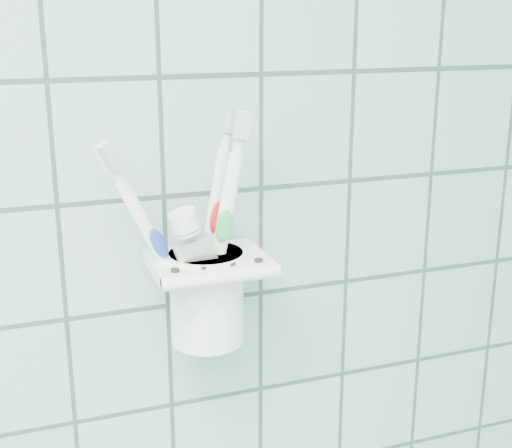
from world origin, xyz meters
TOP-DOWN VIEW (x-y plane):
  - holder_bracket at (0.64, 1.15)m, footprint 0.11×0.10m
  - cup at (0.64, 1.16)m, footprint 0.08×0.08m
  - toothbrush_pink at (0.64, 1.15)m, footprint 0.09×0.02m
  - toothbrush_blue at (0.63, 1.16)m, footprint 0.06×0.05m
  - toothbrush_orange at (0.63, 1.14)m, footprint 0.06×0.03m
  - toothpaste_tube at (0.65, 1.14)m, footprint 0.06×0.03m

SIDE VIEW (x-z plane):
  - cup at x=0.64m, z-range 1.23..1.32m
  - holder_bracket at x=0.64m, z-range 1.29..1.33m
  - toothpaste_tube at x=0.65m, z-range 1.24..1.39m
  - toothbrush_pink at x=0.64m, z-range 1.24..1.45m
  - toothbrush_orange at x=0.63m, z-range 1.24..1.46m
  - toothbrush_blue at x=0.63m, z-range 1.24..1.46m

